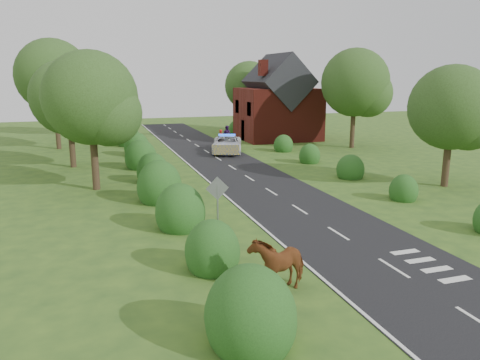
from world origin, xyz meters
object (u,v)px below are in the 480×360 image
object	(u,v)px
pedestrian_red	(220,138)
police_van	(227,144)
road_sign	(217,196)
pedestrian_purple	(227,134)
cow	(278,266)

from	to	relation	value
pedestrian_red	police_van	bearing A→B (deg)	44.93
road_sign	pedestrian_purple	size ratio (longest dim) A/B	1.38
police_van	pedestrian_purple	bearing A→B (deg)	92.00
road_sign	police_van	bearing A→B (deg)	72.39
police_van	road_sign	bearing A→B (deg)	-89.35
road_sign	pedestrian_red	distance (m)	25.47
police_van	pedestrian_red	size ratio (longest dim) A/B	3.58
cow	pedestrian_purple	world-z (taller)	pedestrian_purple
cow	pedestrian_purple	size ratio (longest dim) A/B	1.17
police_van	pedestrian_red	bearing A→B (deg)	102.08
pedestrian_red	pedestrian_purple	size ratio (longest dim) A/B	0.92
cow	road_sign	bearing A→B (deg)	163.33
police_van	pedestrian_purple	xyz separation A→B (m)	(1.67, 5.72, 0.15)
cow	pedestrian_red	bearing A→B (deg)	147.55
cow	pedestrian_red	size ratio (longest dim) A/B	1.27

